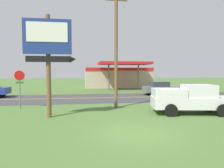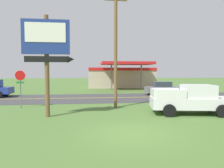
{
  "view_description": "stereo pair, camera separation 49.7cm",
  "coord_description": "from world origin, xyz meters",
  "px_view_note": "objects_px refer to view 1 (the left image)",
  "views": [
    {
      "loc": [
        -2.49,
        -9.03,
        2.79
      ],
      "look_at": [
        0.0,
        8.0,
        1.8
      ],
      "focal_mm": 32.81,
      "sensor_mm": 36.0,
      "label": 1
    },
    {
      "loc": [
        -2.0,
        -9.09,
        2.79
      ],
      "look_at": [
        0.0,
        8.0,
        1.8
      ],
      "focal_mm": 32.81,
      "sensor_mm": 36.0,
      "label": 2
    }
  ],
  "objects_px": {
    "gas_station": "(118,77)",
    "motel_sign": "(49,48)",
    "pickup_white_parked_on_lawn": "(192,99)",
    "stop_sign": "(20,82)",
    "car_grey_near_lane": "(160,88)",
    "utility_pole": "(116,42)"
  },
  "relations": [
    {
      "from": "motel_sign",
      "to": "pickup_white_parked_on_lawn",
      "type": "bearing_deg",
      "value": -0.64
    },
    {
      "from": "stop_sign",
      "to": "pickup_white_parked_on_lawn",
      "type": "bearing_deg",
      "value": -17.18
    },
    {
      "from": "utility_pole",
      "to": "car_grey_near_lane",
      "type": "xyz_separation_m",
      "value": [
        6.88,
        8.1,
        -4.33
      ]
    },
    {
      "from": "stop_sign",
      "to": "pickup_white_parked_on_lawn",
      "type": "xyz_separation_m",
      "value": [
        12.1,
        -3.74,
        -1.06
      ]
    },
    {
      "from": "motel_sign",
      "to": "stop_sign",
      "type": "relative_size",
      "value": 2.13
    },
    {
      "from": "stop_sign",
      "to": "utility_pole",
      "type": "height_order",
      "value": "utility_pole"
    },
    {
      "from": "stop_sign",
      "to": "gas_station",
      "type": "xyz_separation_m",
      "value": [
        11.3,
        21.02,
        -0.08
      ]
    },
    {
      "from": "gas_station",
      "to": "motel_sign",
      "type": "bearing_deg",
      "value": -109.07
    },
    {
      "from": "motel_sign",
      "to": "utility_pole",
      "type": "xyz_separation_m",
      "value": [
        4.62,
        3.05,
        0.88
      ]
    },
    {
      "from": "motel_sign",
      "to": "gas_station",
      "type": "height_order",
      "value": "motel_sign"
    },
    {
      "from": "utility_pole",
      "to": "pickup_white_parked_on_lawn",
      "type": "xyz_separation_m",
      "value": [
        4.7,
        -3.15,
        -4.2
      ]
    },
    {
      "from": "motel_sign",
      "to": "pickup_white_parked_on_lawn",
      "type": "relative_size",
      "value": 1.15
    },
    {
      "from": "stop_sign",
      "to": "utility_pole",
      "type": "relative_size",
      "value": 0.3
    },
    {
      "from": "motel_sign",
      "to": "pickup_white_parked_on_lawn",
      "type": "xyz_separation_m",
      "value": [
        9.32,
        -0.1,
        -3.32
      ]
    },
    {
      "from": "motel_sign",
      "to": "utility_pole",
      "type": "relative_size",
      "value": 0.65
    },
    {
      "from": "pickup_white_parked_on_lawn",
      "to": "utility_pole",
      "type": "bearing_deg",
      "value": 146.12
    },
    {
      "from": "utility_pole",
      "to": "car_grey_near_lane",
      "type": "distance_m",
      "value": 11.48
    },
    {
      "from": "pickup_white_parked_on_lawn",
      "to": "car_grey_near_lane",
      "type": "bearing_deg",
      "value": 79.0
    },
    {
      "from": "gas_station",
      "to": "car_grey_near_lane",
      "type": "height_order",
      "value": "gas_station"
    },
    {
      "from": "gas_station",
      "to": "utility_pole",
      "type": "bearing_deg",
      "value": -100.23
    },
    {
      "from": "motel_sign",
      "to": "car_grey_near_lane",
      "type": "relative_size",
      "value": 1.5
    },
    {
      "from": "stop_sign",
      "to": "utility_pole",
      "type": "bearing_deg",
      "value": -4.54
    }
  ]
}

